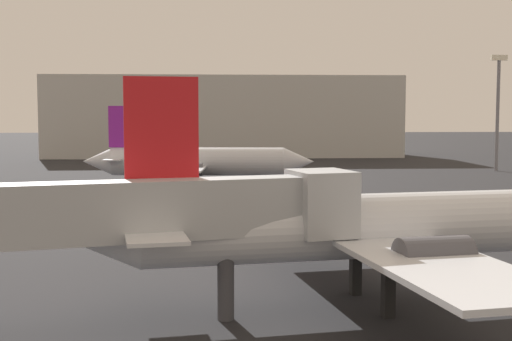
% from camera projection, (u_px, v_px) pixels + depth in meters
% --- Properties ---
extents(airplane_at_gate, '(29.16, 24.48, 10.11)m').
position_uv_depth(airplane_at_gate, '(387.00, 225.00, 31.04)').
color(airplane_at_gate, silver).
rests_on(airplane_at_gate, ground_plane).
extents(airplane_far_left, '(26.49, 17.99, 9.43)m').
position_uv_depth(airplane_far_left, '(196.00, 162.00, 78.70)').
color(airplane_far_left, silver).
rests_on(airplane_far_left, ground_plane).
extents(jet_bridge, '(23.97, 8.07, 6.16)m').
position_uv_depth(jet_bridge, '(87.00, 215.00, 26.91)').
color(jet_bridge, '#B2B7BC').
rests_on(jet_bridge, ground_plane).
extents(light_mast_right, '(2.40, 0.50, 17.16)m').
position_uv_depth(light_mast_right, '(498.00, 105.00, 102.72)').
color(light_mast_right, slate).
rests_on(light_mast_right, ground_plane).
extents(terminal_building, '(69.06, 19.62, 15.79)m').
position_uv_depth(terminal_building, '(224.00, 117.00, 139.99)').
color(terminal_building, '#B7B7B2').
rests_on(terminal_building, ground_plane).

